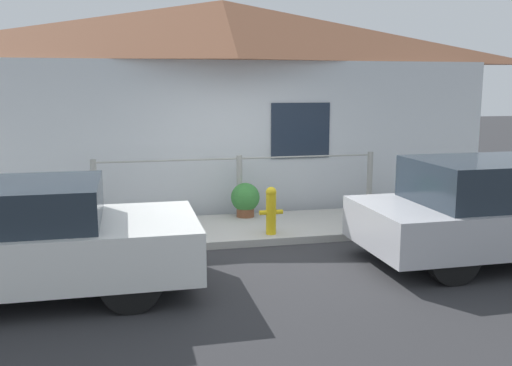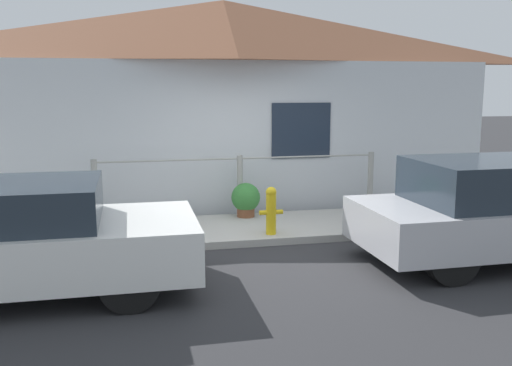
{
  "view_description": "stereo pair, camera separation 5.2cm",
  "coord_description": "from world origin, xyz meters",
  "px_view_note": "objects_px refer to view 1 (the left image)",
  "views": [
    {
      "loc": [
        -1.87,
        -7.85,
        2.35
      ],
      "look_at": [
        -0.0,
        0.3,
        0.9
      ],
      "focal_mm": 40.0,
      "sensor_mm": 36.0,
      "label": 1
    },
    {
      "loc": [
        -1.82,
        -7.86,
        2.35
      ],
      "look_at": [
        -0.0,
        0.3,
        0.9
      ],
      "focal_mm": 40.0,
      "sensor_mm": 36.0,
      "label": 2
    }
  ],
  "objects_px": {
    "car_left": "(9,240)",
    "fire_hydrant": "(271,209)",
    "car_right": "(503,209)",
    "potted_plant_near_hydrant": "(245,199)"
  },
  "relations": [
    {
      "from": "car_right",
      "to": "potted_plant_near_hydrant",
      "type": "bearing_deg",
      "value": 136.24
    },
    {
      "from": "car_left",
      "to": "potted_plant_near_hydrant",
      "type": "relative_size",
      "value": 6.99
    },
    {
      "from": "car_left",
      "to": "car_right",
      "type": "bearing_deg",
      "value": 0.26
    },
    {
      "from": "car_right",
      "to": "fire_hydrant",
      "type": "distance_m",
      "value": 3.23
    },
    {
      "from": "potted_plant_near_hydrant",
      "to": "fire_hydrant",
      "type": "bearing_deg",
      "value": -83.31
    },
    {
      "from": "car_left",
      "to": "fire_hydrant",
      "type": "bearing_deg",
      "value": 25.04
    },
    {
      "from": "car_left",
      "to": "fire_hydrant",
      "type": "relative_size",
      "value": 5.61
    },
    {
      "from": "car_left",
      "to": "fire_hydrant",
      "type": "xyz_separation_m",
      "value": [
        3.4,
        1.57,
        -0.17
      ]
    },
    {
      "from": "car_right",
      "to": "potted_plant_near_hydrant",
      "type": "distance_m",
      "value": 4.07
    },
    {
      "from": "fire_hydrant",
      "to": "potted_plant_near_hydrant",
      "type": "bearing_deg",
      "value": 96.69
    }
  ]
}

